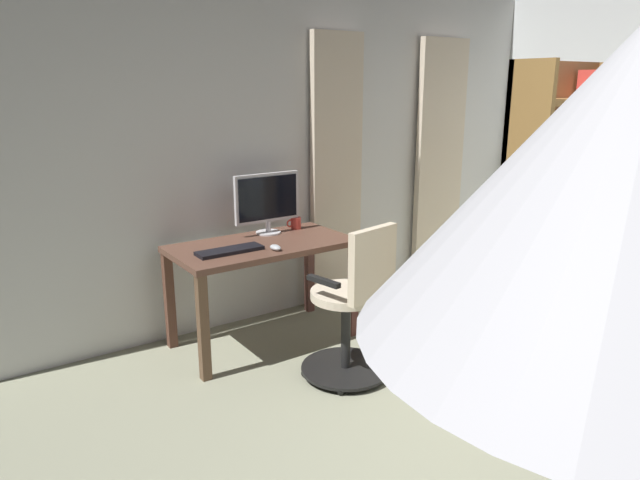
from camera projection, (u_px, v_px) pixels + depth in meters
name	position (u px, v px, depth m)	size (l,w,h in m)	color
back_room_partition	(289.00, 147.00, 4.44)	(5.11, 0.10, 2.60)	silver
curtain_left_panel	(439.00, 162.00, 5.26)	(0.55, 0.06, 2.16)	beige
curtain_right_panel	(336.00, 173.00, 4.62)	(0.47, 0.06, 2.16)	beige
desk	(262.00, 258.00, 3.96)	(1.23, 0.64, 0.72)	brown
office_chair	(353.00, 308.00, 3.48)	(0.56, 0.56, 0.99)	black
computer_monitor	(267.00, 200.00, 4.12)	(0.51, 0.18, 0.44)	silver
computer_keyboard	(230.00, 251.00, 3.70)	(0.44, 0.14, 0.02)	black
computer_mouse	(275.00, 248.00, 3.75)	(0.06, 0.10, 0.04)	#B7BCC1
mug_coffee	(295.00, 223.00, 4.30)	(0.12, 0.08, 0.09)	#CC3D33
bookshelf	(555.00, 217.00, 3.73)	(0.91, 0.30, 1.91)	olive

